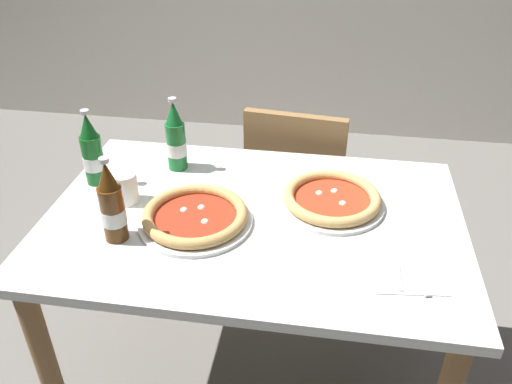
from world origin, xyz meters
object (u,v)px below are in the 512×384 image
object	(u,v)px
napkin_with_cutlery	(405,270)
paper_cup	(126,188)
dining_table_main	(253,247)
chair_behind_table	(297,186)
beer_bottle_left	(92,153)
pizza_marinara_far	(195,217)
pizza_margherita_near	(332,199)
beer_bottle_center	(176,140)
beer_bottle_right	(112,206)

from	to	relation	value
napkin_with_cutlery	paper_cup	bearing A→B (deg)	166.46
paper_cup	dining_table_main	bearing A→B (deg)	-2.54
chair_behind_table	beer_bottle_left	size ratio (longest dim) A/B	3.44
dining_table_main	pizza_marinara_far	distance (m)	0.21
pizza_margherita_near	napkin_with_cutlery	xyz separation A→B (m)	(0.19, -0.27, -0.02)
chair_behind_table	beer_bottle_left	world-z (taller)	beer_bottle_left
dining_table_main	napkin_with_cutlery	bearing A→B (deg)	-22.98
pizza_margherita_near	napkin_with_cutlery	bearing A→B (deg)	-54.04
pizza_margherita_near	beer_bottle_left	size ratio (longest dim) A/B	1.27
pizza_margherita_near	paper_cup	size ratio (longest dim) A/B	3.29
chair_behind_table	beer_bottle_left	xyz separation A→B (m)	(-0.61, -0.50, 0.37)
chair_behind_table	pizza_margherita_near	xyz separation A→B (m)	(0.14, -0.52, 0.29)
pizza_margherita_near	paper_cup	world-z (taller)	paper_cup
beer_bottle_left	pizza_margherita_near	bearing A→B (deg)	-1.43
dining_table_main	beer_bottle_center	size ratio (longest dim) A/B	4.86
dining_table_main	beer_bottle_center	xyz separation A→B (m)	(-0.29, 0.24, 0.22)
beer_bottle_center	beer_bottle_right	world-z (taller)	same
chair_behind_table	beer_bottle_right	distance (m)	0.96
beer_bottle_right	napkin_with_cutlery	bearing A→B (deg)	-1.28
pizza_margherita_near	beer_bottle_center	distance (m)	0.54
pizza_marinara_far	napkin_with_cutlery	xyz separation A→B (m)	(0.57, -0.12, -0.02)
beer_bottle_right	pizza_margherita_near	bearing A→B (deg)	23.67
pizza_marinara_far	beer_bottle_left	xyz separation A→B (m)	(-0.37, 0.17, 0.08)
beer_bottle_left	beer_bottle_right	world-z (taller)	same
beer_bottle_left	beer_bottle_center	xyz separation A→B (m)	(0.23, 0.13, 0.00)
napkin_with_cutlery	pizza_margherita_near	bearing A→B (deg)	125.96
beer_bottle_right	paper_cup	size ratio (longest dim) A/B	2.60
beer_bottle_center	napkin_with_cutlery	world-z (taller)	beer_bottle_center
pizza_marinara_far	chair_behind_table	bearing A→B (deg)	70.22
beer_bottle_left	paper_cup	size ratio (longest dim) A/B	2.60
pizza_margherita_near	paper_cup	xyz separation A→B (m)	(-0.61, -0.07, 0.03)
chair_behind_table	paper_cup	bearing A→B (deg)	57.85
chair_behind_table	beer_bottle_right	size ratio (longest dim) A/B	3.44
dining_table_main	chair_behind_table	world-z (taller)	chair_behind_table
pizza_margherita_near	beer_bottle_right	distance (m)	0.63
dining_table_main	pizza_margherita_near	bearing A→B (deg)	22.45
dining_table_main	chair_behind_table	xyz separation A→B (m)	(0.08, 0.61, -0.15)
chair_behind_table	pizza_margherita_near	distance (m)	0.61
beer_bottle_left	beer_bottle_center	size ratio (longest dim) A/B	1.00
beer_bottle_center	beer_bottle_right	bearing A→B (deg)	-98.14
pizza_marinara_far	beer_bottle_right	size ratio (longest dim) A/B	1.31
beer_bottle_right	napkin_with_cutlery	world-z (taller)	beer_bottle_right
dining_table_main	pizza_margherita_near	xyz separation A→B (m)	(0.22, 0.09, 0.14)
pizza_margherita_near	beer_bottle_left	bearing A→B (deg)	178.57
pizza_margherita_near	pizza_marinara_far	world-z (taller)	same
dining_table_main	beer_bottle_center	distance (m)	0.44
chair_behind_table	paper_cup	size ratio (longest dim) A/B	8.95
pizza_margherita_near	beer_bottle_left	xyz separation A→B (m)	(-0.74, 0.02, 0.08)
beer_bottle_left	beer_bottle_right	size ratio (longest dim) A/B	1.00
pizza_marinara_far	beer_bottle_left	bearing A→B (deg)	155.19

